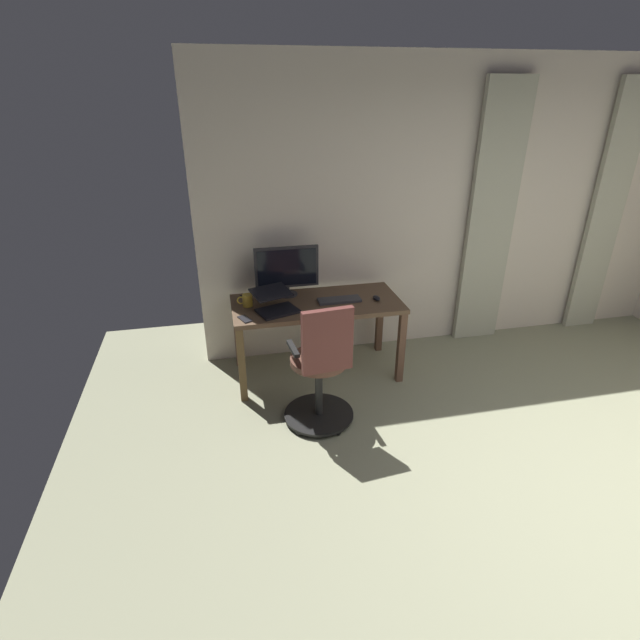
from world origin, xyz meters
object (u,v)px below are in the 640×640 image
desk (317,311)px  mug_coffee (247,300)px  office_chair (321,370)px  computer_mouse (377,298)px  cell_phone_by_monitor (245,319)px  computer_monitor (287,269)px  computer_keyboard (339,300)px  laptop (275,304)px  cell_phone_face_up (246,298)px

desk → mug_coffee: (0.60, -0.04, 0.14)m
office_chair → computer_mouse: bearing=40.9°
cell_phone_by_monitor → computer_monitor: bearing=-155.9°
computer_keyboard → computer_mouse: size_ratio=3.78×
computer_mouse → mug_coffee: bearing=-5.6°
cell_phone_by_monitor → desk: bearing=176.7°
computer_monitor → laptop: 0.40m
computer_keyboard → laptop: size_ratio=0.86×
desk → computer_mouse: (-0.53, 0.07, 0.11)m
desk → laptop: 0.42m
cell_phone_face_up → mug_coffee: (0.01, 0.17, 0.05)m
computer_monitor → computer_keyboard: (-0.42, 0.25, -0.24)m
desk → computer_monitor: size_ratio=2.60×
office_chair → computer_keyboard: office_chair is taller
desk → computer_keyboard: size_ratio=3.91×
computer_keyboard → computer_mouse: 0.33m
laptop → desk: bearing=175.1°
computer_monitor → computer_mouse: (-0.75, 0.29, -0.23)m
computer_keyboard → cell_phone_face_up: bearing=-16.8°
office_chair → computer_keyboard: 0.83m
desk → mug_coffee: mug_coffee is taller
computer_monitor → cell_phone_face_up: (0.37, 0.00, -0.24)m
desk → office_chair: 0.78m
office_chair → computer_monitor: computer_monitor is taller
office_chair → cell_phone_face_up: (0.47, -0.97, 0.23)m
computer_mouse → laptop: bearing=1.7°
computer_monitor → computer_keyboard: size_ratio=1.51×
computer_mouse → mug_coffee: mug_coffee is taller
computer_monitor → cell_phone_face_up: bearing=0.7°
computer_keyboard → mug_coffee: 0.80m
mug_coffee → cell_phone_face_up: bearing=-91.7°
desk → mug_coffee: bearing=-4.1°
mug_coffee → cell_phone_by_monitor: bearing=81.0°
office_chair → cell_phone_by_monitor: 0.78m
desk → laptop: size_ratio=3.37×
cell_phone_by_monitor → mug_coffee: bearing=-121.6°
computer_mouse → cell_phone_by_monitor: bearing=7.7°
desk → cell_phone_by_monitor: cell_phone_by_monitor is taller
desk → office_chair: (0.12, 0.76, -0.14)m
desk → computer_monitor: 0.46m
computer_monitor → cell_phone_by_monitor: 0.66m
laptop → cell_phone_face_up: size_ratio=3.05×
cell_phone_face_up → cell_phone_by_monitor: same height
computer_keyboard → computer_monitor: bearing=-30.1°
office_chair → cell_phone_face_up: office_chair is taller
office_chair → laptop: 0.76m
cell_phone_by_monitor → office_chair: bearing=111.8°
computer_monitor → cell_phone_by_monitor: size_ratio=3.95×
laptop → cell_phone_by_monitor: 0.30m
mug_coffee → computer_keyboard: bearing=175.1°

